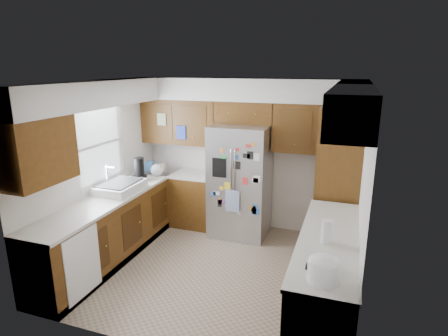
{
  "coord_description": "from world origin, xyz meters",
  "views": [
    {
      "loc": [
        1.63,
        -4.29,
        2.69
      ],
      "look_at": [
        0.02,
        0.35,
        1.34
      ],
      "focal_mm": 30.0,
      "sensor_mm": 36.0,
      "label": 1
    }
  ],
  "objects_px": {
    "fridge": "(240,181)",
    "paper_towel": "(327,232)",
    "pantry": "(338,181)",
    "rice_cooker": "(323,267)"
  },
  "relations": [
    {
      "from": "fridge",
      "to": "paper_towel",
      "type": "bearing_deg",
      "value": -51.03
    },
    {
      "from": "rice_cooker",
      "to": "paper_towel",
      "type": "relative_size",
      "value": 1.12
    },
    {
      "from": "pantry",
      "to": "rice_cooker",
      "type": "relative_size",
      "value": 7.61
    },
    {
      "from": "pantry",
      "to": "paper_towel",
      "type": "distance_m",
      "value": 1.77
    },
    {
      "from": "fridge",
      "to": "paper_towel",
      "type": "xyz_separation_m",
      "value": [
        1.47,
        -1.82,
        0.15
      ]
    },
    {
      "from": "pantry",
      "to": "rice_cooker",
      "type": "xyz_separation_m",
      "value": [
        -0.0,
        -2.5,
        -0.03
      ]
    },
    {
      "from": "pantry",
      "to": "fridge",
      "type": "height_order",
      "value": "pantry"
    },
    {
      "from": "paper_towel",
      "to": "rice_cooker",
      "type": "bearing_deg",
      "value": -88.0
    },
    {
      "from": "fridge",
      "to": "rice_cooker",
      "type": "relative_size",
      "value": 6.37
    },
    {
      "from": "pantry",
      "to": "paper_towel",
      "type": "xyz_separation_m",
      "value": [
        -0.03,
        -1.77,
        -0.03
      ]
    }
  ]
}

